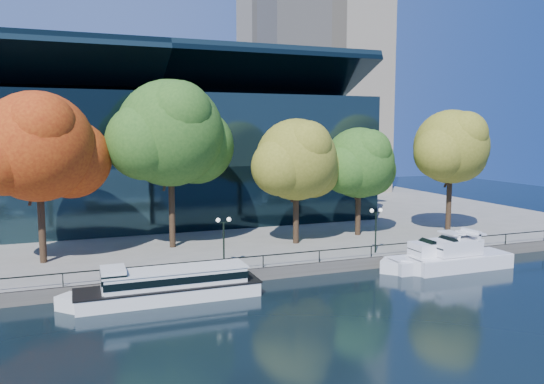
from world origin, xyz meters
name	(u,v)px	position (x,y,z in m)	size (l,w,h in m)	color
ground	(278,291)	(0.00, 0.00, 0.00)	(160.00, 160.00, 0.00)	black
promenade	(183,213)	(0.00, 36.38, 0.50)	(90.00, 67.08, 1.00)	slate
railing	(263,256)	(0.00, 3.25, 1.94)	(88.20, 0.08, 0.99)	black
convention_building	(157,158)	(-4.00, 31.79, 8.51)	(50.00, 24.57, 21.43)	black
office_tower	(311,14)	(28.00, 55.00, 33.02)	(22.50, 22.50, 65.90)	tan
tour_boat	(165,284)	(-8.27, 0.76, 1.14)	(14.09, 3.14, 2.67)	white
cruiser_near	(436,258)	(15.16, 1.13, 0.96)	(10.71, 2.76, 3.10)	white
cruiser_far	(455,257)	(16.56, 0.29, 1.08)	(10.46, 2.90, 3.42)	white
tree_1	(40,149)	(-16.43, 11.12, 10.45)	(11.28, 9.25, 14.16)	black
tree_2	(173,136)	(-5.28, 13.22, 11.48)	(12.31, 10.09, 15.61)	black
tree_3	(298,161)	(6.26, 10.74, 8.99)	(9.82, 8.05, 12.09)	black
tree_4	(360,164)	(13.98, 12.22, 8.43)	(9.16, 7.52, 11.26)	black
tree_5	(453,148)	(23.94, 10.16, 10.04)	(9.82, 8.06, 13.15)	black
lamp_1	(224,230)	(-2.91, 4.50, 3.98)	(1.26, 0.36, 4.03)	black
lamp_2	(376,220)	(11.19, 4.50, 3.98)	(1.26, 0.36, 4.03)	black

